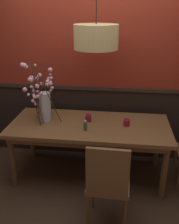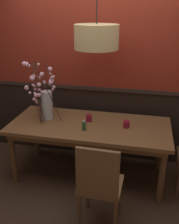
{
  "view_description": "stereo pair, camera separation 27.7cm",
  "coord_description": "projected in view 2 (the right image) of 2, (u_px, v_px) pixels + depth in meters",
  "views": [
    {
      "loc": [
        0.38,
        -2.94,
        2.12
      ],
      "look_at": [
        0.0,
        0.0,
        0.91
      ],
      "focal_mm": 41.83,
      "sensor_mm": 36.0,
      "label": 1
    },
    {
      "loc": [
        0.65,
        -2.89,
        2.12
      ],
      "look_at": [
        0.0,
        0.0,
        0.91
      ],
      "focal_mm": 41.83,
      "sensor_mm": 36.0,
      "label": 2
    }
  ],
  "objects": [
    {
      "name": "vase_with_blossoms",
      "position": [
        45.0,
        100.0,
        3.33
      ],
      "size": [
        0.43,
        0.52,
        0.77
      ],
      "color": "silver",
      "rests_on": "dining_table"
    },
    {
      "name": "chair_near_side_right",
      "position": [
        99.0,
        183.0,
        2.51
      ],
      "size": [
        0.43,
        0.4,
        0.97
      ],
      "color": "brown",
      "rests_on": "ground"
    },
    {
      "name": "candle_holder_nearer_edge",
      "position": [
        89.0,
        118.0,
        3.33
      ],
      "size": [
        0.08,
        0.08,
        0.09
      ],
      "color": "maroon",
      "rests_on": "dining_table"
    },
    {
      "name": "back_wall",
      "position": [
        99.0,
        66.0,
        3.59
      ],
      "size": [
        5.87,
        0.14,
        2.72
      ],
      "color": "black",
      "rests_on": "ground"
    },
    {
      "name": "candle_holder_nearer_center",
      "position": [
        126.0,
        124.0,
        3.16
      ],
      "size": [
        0.08,
        0.08,
        0.09
      ],
      "color": "maroon",
      "rests_on": "dining_table"
    },
    {
      "name": "pendant_lamp",
      "position": [
        97.0,
        37.0,
        2.91
      ],
      "size": [
        0.5,
        0.5,
        1.06
      ],
      "color": "tan"
    },
    {
      "name": "condiment_bottle",
      "position": [
        84.0,
        126.0,
        3.09
      ],
      "size": [
        0.05,
        0.05,
        0.12
      ],
      "color": "#2D5633",
      "rests_on": "dining_table"
    },
    {
      "name": "chair_far_side_right",
      "position": [
        123.0,
        115.0,
        4.07
      ],
      "size": [
        0.46,
        0.41,
        0.97
      ],
      "color": "brown",
      "rests_on": "ground"
    },
    {
      "name": "chair_far_side_left",
      "position": [
        84.0,
        113.0,
        4.21
      ],
      "size": [
        0.47,
        0.45,
        0.94
      ],
      "color": "brown",
      "rests_on": "ground"
    },
    {
      "name": "dining_table",
      "position": [
        89.0,
        130.0,
        3.3
      ],
      "size": [
        1.99,
        0.89,
        0.75
      ],
      "color": "brown",
      "rests_on": "ground"
    },
    {
      "name": "ground_plane",
      "position": [
        89.0,
        174.0,
        3.55
      ],
      "size": [
        24.0,
        24.0,
        0.0
      ],
      "primitive_type": "plane",
      "color": "#422D1E"
    }
  ]
}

